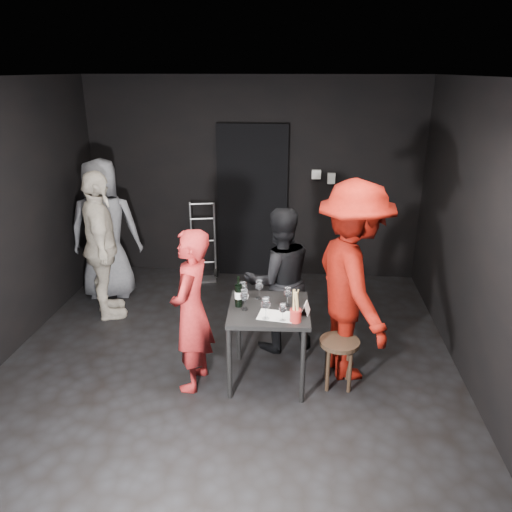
# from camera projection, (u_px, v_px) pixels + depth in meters

# --- Properties ---
(floor) EXTENTS (4.50, 5.00, 0.02)m
(floor) POSITION_uv_depth(u_px,v_px,m) (228.00, 368.00, 4.91)
(floor) COLOR black
(floor) RESTS_ON ground
(ceiling) EXTENTS (4.50, 5.00, 0.02)m
(ceiling) POSITION_uv_depth(u_px,v_px,m) (221.00, 77.00, 3.96)
(ceiling) COLOR silver
(ceiling) RESTS_ON ground
(wall_back) EXTENTS (4.50, 0.04, 2.70)m
(wall_back) POSITION_uv_depth(u_px,v_px,m) (253.00, 180.00, 6.77)
(wall_back) COLOR black
(wall_back) RESTS_ON ground
(wall_front) EXTENTS (4.50, 0.04, 2.70)m
(wall_front) POSITION_uv_depth(u_px,v_px,m) (133.00, 425.00, 2.11)
(wall_front) COLOR black
(wall_front) RESTS_ON ground
(wall_right) EXTENTS (0.04, 5.00, 2.70)m
(wall_right) POSITION_uv_depth(u_px,v_px,m) (486.00, 246.00, 4.23)
(wall_right) COLOR black
(wall_right) RESTS_ON ground
(doorway) EXTENTS (0.95, 0.10, 2.10)m
(doorway) POSITION_uv_depth(u_px,v_px,m) (253.00, 202.00, 6.82)
(doorway) COLOR black
(doorway) RESTS_ON ground
(wallbox_upper) EXTENTS (0.12, 0.06, 0.12)m
(wallbox_upper) POSITION_uv_depth(u_px,v_px,m) (316.00, 174.00, 6.61)
(wallbox_upper) COLOR #B7B7B2
(wallbox_upper) RESTS_ON wall_back
(wallbox_lower) EXTENTS (0.10, 0.06, 0.14)m
(wallbox_lower) POSITION_uv_depth(u_px,v_px,m) (331.00, 178.00, 6.61)
(wallbox_lower) COLOR #B7B7B2
(wallbox_lower) RESTS_ON wall_back
(hand_truck) EXTENTS (0.37, 0.32, 1.09)m
(hand_truck) POSITION_uv_depth(u_px,v_px,m) (204.00, 265.00, 6.95)
(hand_truck) COLOR #B2B2B7
(hand_truck) RESTS_ON floor
(tasting_table) EXTENTS (0.72, 0.72, 0.75)m
(tasting_table) POSITION_uv_depth(u_px,v_px,m) (269.00, 317.00, 4.51)
(tasting_table) COLOR black
(tasting_table) RESTS_ON floor
(stool) EXTENTS (0.36, 0.36, 0.47)m
(stool) POSITION_uv_depth(u_px,v_px,m) (339.00, 349.00, 4.52)
(stool) COLOR black
(stool) RESTS_ON floor
(server_red) EXTENTS (0.42, 0.59, 1.52)m
(server_red) POSITION_uv_depth(u_px,v_px,m) (191.00, 310.00, 4.41)
(server_red) COLOR maroon
(server_red) RESTS_ON floor
(woman_black) EXTENTS (0.84, 0.64, 1.53)m
(woman_black) POSITION_uv_depth(u_px,v_px,m) (279.00, 279.00, 5.05)
(woman_black) COLOR black
(woman_black) RESTS_ON floor
(man_maroon) EXTENTS (1.14, 1.67, 2.36)m
(man_maroon) POSITION_uv_depth(u_px,v_px,m) (354.00, 258.00, 4.45)
(man_maroon) COLOR #6E0D06
(man_maroon) RESTS_ON floor
(bystander_cream) EXTENTS (1.01, 1.30, 2.00)m
(bystander_cream) POSITION_uv_depth(u_px,v_px,m) (100.00, 235.00, 5.62)
(bystander_cream) COLOR beige
(bystander_cream) RESTS_ON floor
(bystander_grey) EXTENTS (1.10, 0.72, 2.09)m
(bystander_grey) POSITION_uv_depth(u_px,v_px,m) (103.00, 218.00, 6.13)
(bystander_grey) COLOR slate
(bystander_grey) RESTS_ON floor
(tasting_mat) EXTENTS (0.33, 0.25, 0.00)m
(tasting_mat) POSITION_uv_depth(u_px,v_px,m) (276.00, 316.00, 4.33)
(tasting_mat) COLOR white
(tasting_mat) RESTS_ON tasting_table
(wine_glass_a) EXTENTS (0.09, 0.09, 0.21)m
(wine_glass_a) POSITION_uv_depth(u_px,v_px,m) (245.00, 299.00, 4.41)
(wine_glass_a) COLOR white
(wine_glass_a) RESTS_ON tasting_table
(wine_glass_b) EXTENTS (0.09, 0.09, 0.22)m
(wine_glass_b) POSITION_uv_depth(u_px,v_px,m) (243.00, 291.00, 4.55)
(wine_glass_b) COLOR white
(wine_glass_b) RESTS_ON tasting_table
(wine_glass_c) EXTENTS (0.09, 0.09, 0.20)m
(wine_glass_c) POSITION_uv_depth(u_px,v_px,m) (259.00, 289.00, 4.62)
(wine_glass_c) COLOR white
(wine_glass_c) RESTS_ON tasting_table
(wine_glass_d) EXTENTS (0.10, 0.10, 0.22)m
(wine_glass_d) POSITION_uv_depth(u_px,v_px,m) (266.00, 307.00, 4.24)
(wine_glass_d) COLOR white
(wine_glass_d) RESTS_ON tasting_table
(wine_glass_e) EXTENTS (0.08, 0.08, 0.18)m
(wine_glass_e) POSITION_uv_depth(u_px,v_px,m) (283.00, 311.00, 4.21)
(wine_glass_e) COLOR white
(wine_glass_e) RESTS_ON tasting_table
(wine_glass_f) EXTENTS (0.09, 0.09, 0.19)m
(wine_glass_f) POSITION_uv_depth(u_px,v_px,m) (288.00, 296.00, 4.48)
(wine_glass_f) COLOR white
(wine_glass_f) RESTS_ON tasting_table
(wine_bottle) EXTENTS (0.07, 0.07, 0.29)m
(wine_bottle) POSITION_uv_depth(u_px,v_px,m) (239.00, 295.00, 4.47)
(wine_bottle) COLOR black
(wine_bottle) RESTS_ON tasting_table
(breadstick_cup) EXTENTS (0.10, 0.10, 0.31)m
(breadstick_cup) POSITION_uv_depth(u_px,v_px,m) (296.00, 307.00, 4.19)
(breadstick_cup) COLOR #A4231F
(breadstick_cup) RESTS_ON tasting_table
(reserved_card) EXTENTS (0.10, 0.14, 0.10)m
(reserved_card) POSITION_uv_depth(u_px,v_px,m) (304.00, 308.00, 4.36)
(reserved_card) COLOR white
(reserved_card) RESTS_ON tasting_table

